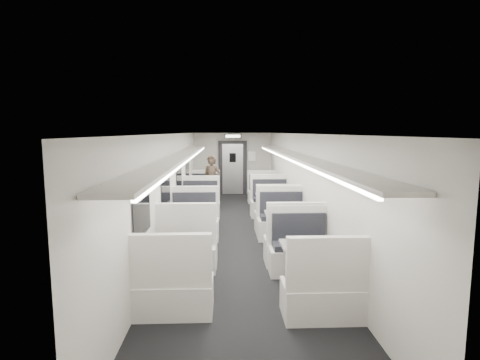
{
  "coord_description": "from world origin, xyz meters",
  "views": [
    {
      "loc": [
        -0.29,
        -8.54,
        2.45
      ],
      "look_at": [
        0.11,
        1.4,
        1.16
      ],
      "focal_mm": 28.0,
      "sensor_mm": 36.0,
      "label": 1
    }
  ],
  "objects": [
    {
      "name": "luggage_rack_right",
      "position": [
        1.24,
        -0.3,
        1.92
      ],
      "size": [
        0.46,
        10.4,
        0.09
      ],
      "color": "silver",
      "rests_on": "room"
    },
    {
      "name": "booth_right_a",
      "position": [
        1.0,
        3.48,
        0.37
      ],
      "size": [
        1.01,
        2.04,
        1.09
      ],
      "color": "silver",
      "rests_on": "room"
    },
    {
      "name": "booth_right_c",
      "position": [
        1.0,
        -1.01,
        0.4
      ],
      "size": [
        1.11,
        2.25,
        1.2
      ],
      "color": "silver",
      "rests_on": "room"
    },
    {
      "name": "booth_left_a",
      "position": [
        -1.0,
        3.73,
        0.37
      ],
      "size": [
        1.02,
        2.06,
        1.1
      ],
      "color": "silver",
      "rests_on": "room"
    },
    {
      "name": "booth_left_b",
      "position": [
        -1.0,
        1.16,
        0.4
      ],
      "size": [
        1.09,
        2.22,
        1.19
      ],
      "color": "silver",
      "rests_on": "room"
    },
    {
      "name": "room",
      "position": [
        0.0,
        0.0,
        1.2
      ],
      "size": [
        3.24,
        12.24,
        2.64
      ],
      "color": "black",
      "rests_on": "ground"
    },
    {
      "name": "booth_left_d",
      "position": [
        -1.0,
        -2.89,
        0.39
      ],
      "size": [
        1.07,
        2.17,
        1.16
      ],
      "color": "silver",
      "rests_on": "room"
    },
    {
      "name": "passenger",
      "position": [
        -0.72,
        3.26,
        0.86
      ],
      "size": [
        0.74,
        0.63,
        1.71
      ],
      "primitive_type": "imported",
      "rotation": [
        0.0,
        0.0,
        -0.43
      ],
      "color": "black",
      "rests_on": "room"
    },
    {
      "name": "vestibule_door",
      "position": [
        0.0,
        5.93,
        1.04
      ],
      "size": [
        1.1,
        0.13,
        2.1
      ],
      "color": "black",
      "rests_on": "room"
    },
    {
      "name": "exit_sign",
      "position": [
        0.0,
        5.44,
        2.28
      ],
      "size": [
        0.62,
        0.12,
        0.16
      ],
      "color": "black",
      "rests_on": "room"
    },
    {
      "name": "wall_notice",
      "position": [
        0.75,
        5.92,
        1.5
      ],
      "size": [
        0.32,
        0.02,
        0.4
      ],
      "primitive_type": "cube",
      "color": "white",
      "rests_on": "room"
    },
    {
      "name": "window_d",
      "position": [
        -1.49,
        -3.2,
        1.35
      ],
      "size": [
        0.02,
        1.18,
        0.84
      ],
      "primitive_type": "cube",
      "color": "black",
      "rests_on": "room"
    },
    {
      "name": "window_c",
      "position": [
        -1.49,
        -1.0,
        1.35
      ],
      "size": [
        0.02,
        1.18,
        0.84
      ],
      "primitive_type": "cube",
      "color": "black",
      "rests_on": "room"
    },
    {
      "name": "booth_right_b",
      "position": [
        1.0,
        1.26,
        0.4
      ],
      "size": [
        1.11,
        2.25,
        1.2
      ],
      "color": "silver",
      "rests_on": "room"
    },
    {
      "name": "window_b",
      "position": [
        -1.49,
        1.2,
        1.35
      ],
      "size": [
        0.02,
        1.18,
        0.84
      ],
      "primitive_type": "cube",
      "color": "black",
      "rests_on": "room"
    },
    {
      "name": "booth_right_d",
      "position": [
        1.0,
        -3.08,
        0.39
      ],
      "size": [
        1.07,
        2.16,
        1.16
      ],
      "color": "silver",
      "rests_on": "room"
    },
    {
      "name": "booth_left_c",
      "position": [
        -1.0,
        -1.01,
        0.4
      ],
      "size": [
        1.11,
        2.24,
        1.2
      ],
      "color": "silver",
      "rests_on": "room"
    },
    {
      "name": "luggage_rack_left",
      "position": [
        -1.24,
        -0.3,
        1.92
      ],
      "size": [
        0.46,
        10.4,
        0.09
      ],
      "color": "silver",
      "rests_on": "room"
    },
    {
      "name": "window_a",
      "position": [
        -1.49,
        3.4,
        1.35
      ],
      "size": [
        0.02,
        1.18,
        0.84
      ],
      "primitive_type": "cube",
      "color": "black",
      "rests_on": "room"
    }
  ]
}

